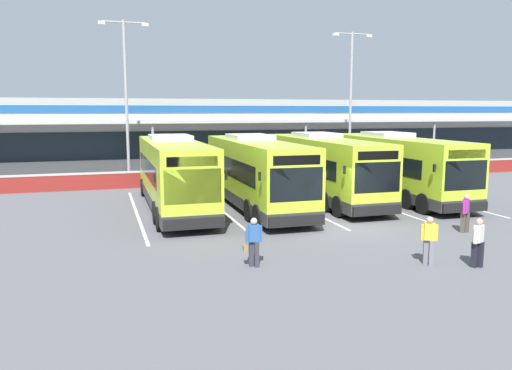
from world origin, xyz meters
TOP-DOWN VIEW (x-y plane):
  - ground_plane at (0.00, 0.00)m, footprint 200.00×200.00m
  - terminal_building at (-0.00, 26.91)m, footprint 70.00×13.00m
  - red_barrier_wall at (0.00, 14.50)m, footprint 60.00×0.40m
  - coach_bus_leftmost at (-6.47, 6.45)m, footprint 2.99×12.17m
  - coach_bus_left_centre at (-2.33, 5.73)m, footprint 2.99×12.17m
  - coach_bus_centre at (1.98, 6.71)m, footprint 2.99×12.17m
  - coach_bus_right_centre at (6.30, 6.14)m, footprint 2.99×12.17m
  - bay_stripe_far_west at (-8.40, 6.00)m, footprint 0.14×13.00m
  - bay_stripe_west at (-4.20, 6.00)m, footprint 0.14×13.00m
  - bay_stripe_mid_west at (0.00, 6.00)m, footprint 0.14×13.00m
  - bay_stripe_centre at (4.20, 6.00)m, footprint 0.14×13.00m
  - bay_stripe_mid_east at (8.40, 6.00)m, footprint 0.14×13.00m
  - pedestrian_with_handbag at (-5.35, -4.02)m, footprint 0.63×0.37m
  - pedestrian_in_dark_coat at (4.43, -2.16)m, footprint 0.48×0.40m
  - pedestrian_child at (0.22, -5.54)m, footprint 0.52×0.40m
  - pedestrian_near_bin at (1.57, -6.23)m, footprint 0.52×0.35m
  - lamp_post_west at (-8.17, 16.45)m, footprint 3.24×0.28m
  - lamp_post_centre at (8.79, 16.58)m, footprint 3.24×0.28m

SIDE VIEW (x-z plane):
  - ground_plane at x=0.00m, z-range 0.00..0.00m
  - bay_stripe_far_west at x=-8.40m, z-range 0.00..0.01m
  - bay_stripe_west at x=-4.20m, z-range 0.00..0.01m
  - bay_stripe_mid_west at x=0.00m, z-range 0.00..0.01m
  - bay_stripe_centre at x=4.20m, z-range 0.00..0.01m
  - bay_stripe_mid_east at x=8.40m, z-range 0.00..0.01m
  - red_barrier_wall at x=0.00m, z-range 0.01..1.10m
  - pedestrian_with_handbag at x=-5.35m, z-range 0.05..1.67m
  - pedestrian_in_dark_coat at x=4.43m, z-range 0.06..1.68m
  - pedestrian_child at x=0.22m, z-range 0.06..1.68m
  - pedestrian_near_bin at x=1.57m, z-range 0.06..1.68m
  - coach_bus_leftmost at x=-6.47m, z-range -0.10..3.68m
  - coach_bus_left_centre at x=-2.33m, z-range -0.10..3.68m
  - coach_bus_centre at x=1.98m, z-range -0.10..3.68m
  - coach_bus_right_centre at x=6.30m, z-range -0.10..3.68m
  - terminal_building at x=0.00m, z-range 0.01..6.01m
  - lamp_post_west at x=-8.17m, z-range 0.79..11.79m
  - lamp_post_centre at x=8.79m, z-range 0.79..11.79m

